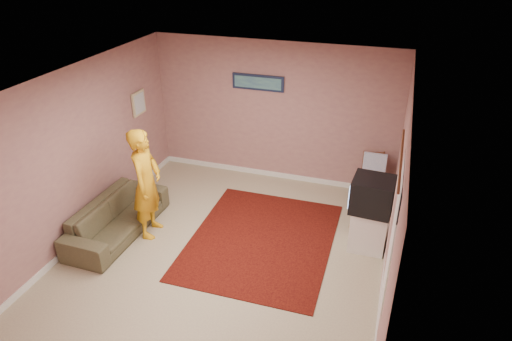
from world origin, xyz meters
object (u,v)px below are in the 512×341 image
(crt_tv, at_px, (372,195))
(person, at_px, (147,183))
(chair_b, at_px, (365,216))
(sofa, at_px, (117,217))
(tv_cabinet, at_px, (368,229))
(chair_a, at_px, (373,173))

(crt_tv, relative_size, person, 0.36)
(crt_tv, xyz_separation_m, person, (-3.25, -0.64, -0.03))
(chair_b, height_order, sofa, chair_b)
(crt_tv, xyz_separation_m, chair_b, (-0.07, 0.02, -0.38))
(tv_cabinet, height_order, person, person)
(tv_cabinet, bearing_deg, person, -168.82)
(chair_a, relative_size, chair_b, 1.00)
(tv_cabinet, relative_size, chair_b, 1.39)
(chair_b, height_order, person, person)
(chair_b, bearing_deg, tv_cabinet, 78.88)
(tv_cabinet, height_order, chair_a, chair_a)
(person, bearing_deg, crt_tv, -87.29)
(chair_a, relative_size, person, 0.27)
(crt_tv, distance_m, person, 3.32)
(chair_a, bearing_deg, person, -159.47)
(crt_tv, xyz_separation_m, sofa, (-3.74, -0.82, -0.63))
(chair_b, relative_size, sofa, 0.25)
(chair_a, bearing_deg, chair_b, -102.46)
(chair_a, distance_m, sofa, 4.31)
(tv_cabinet, bearing_deg, sofa, -167.74)
(tv_cabinet, distance_m, person, 3.37)
(tv_cabinet, distance_m, sofa, 3.84)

